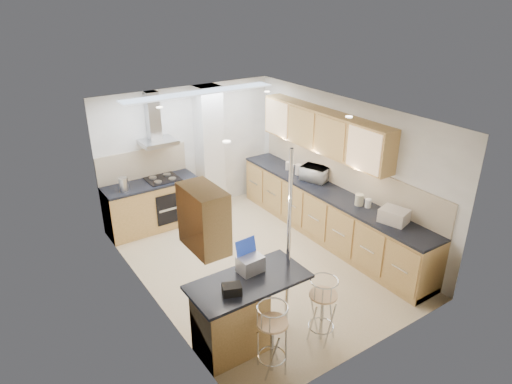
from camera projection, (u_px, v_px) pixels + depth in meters
ground at (258, 262)px, 7.54m from camera, size 4.80×4.80×0.00m
room_shell at (262, 164)px, 7.35m from camera, size 3.64×4.84×2.51m
right_counter at (328, 214)px, 8.11m from camera, size 0.63×4.40×0.92m
back_counter at (152, 205)px, 8.45m from camera, size 1.70×0.63×0.92m
peninsula at (249, 311)px, 5.67m from camera, size 1.47×0.72×0.94m
microwave at (315, 174)px, 8.29m from camera, size 0.47×0.56×0.27m
laptop at (250, 264)px, 5.61m from camera, size 0.31×0.24×0.21m
bag at (232, 289)px, 5.22m from camera, size 0.26×0.23×0.12m
bar_stool_near at (272, 339)px, 5.24m from camera, size 0.44×0.44×0.94m
bar_stool_end at (322, 310)px, 5.72m from camera, size 0.53×0.53×0.92m
jar_a at (298, 170)px, 8.56m from camera, size 0.16×0.16×0.20m
jar_b at (288, 166)px, 8.81m from camera, size 0.13×0.13×0.15m
jar_c at (359, 200)px, 7.37m from camera, size 0.14×0.14×0.19m
jar_d at (368, 203)px, 7.30m from camera, size 0.10×0.10×0.14m
bread_bin at (394, 216)px, 6.83m from camera, size 0.41×0.47×0.21m
kettle at (124, 184)px, 7.87m from camera, size 0.16×0.16×0.24m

